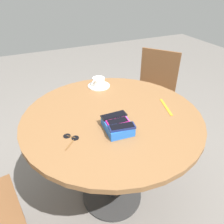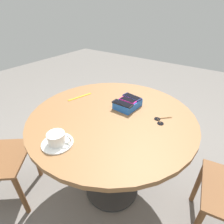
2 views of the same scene
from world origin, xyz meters
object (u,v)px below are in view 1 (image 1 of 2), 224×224
object	(u,v)px
phone_magenta	(118,121)
chair_near_window	(153,96)
round_table	(112,130)
coffee_cup	(98,82)
phone_black	(114,115)
saucer	(99,86)
phone_navy	(122,127)
phone_box	(117,126)
sunglasses	(71,138)
lanyard_strap	(166,107)

from	to	relation	value
phone_magenta	chair_near_window	bearing A→B (deg)	-45.95
round_table	coffee_cup	xyz separation A→B (m)	(0.39, -0.07, 0.16)
phone_black	saucer	world-z (taller)	phone_black
coffee_cup	phone_black	bearing A→B (deg)	168.82
phone_navy	phone_black	bearing A→B (deg)	-3.65
phone_magenta	phone_black	bearing A→B (deg)	-6.23
round_table	phone_box	distance (m)	0.21
saucer	phone_magenta	bearing A→B (deg)	169.14
phone_box	phone_navy	bearing A→B (deg)	178.20
phone_magenta	saucer	distance (m)	0.55
sunglasses	phone_navy	bearing A→B (deg)	-109.43
coffee_cup	chair_near_window	bearing A→B (deg)	-74.35
lanyard_strap	phone_navy	bearing A→B (deg)	109.73
phone_navy	phone_magenta	distance (m)	0.05
phone_magenta	lanyard_strap	bearing A→B (deg)	-77.77
round_table	sunglasses	bearing A→B (deg)	111.39
phone_black	coffee_cup	xyz separation A→B (m)	(0.48, -0.09, -0.02)
phone_black	phone_box	bearing A→B (deg)	174.57
phone_black	chair_near_window	distance (m)	1.06
phone_black	sunglasses	xyz separation A→B (m)	(-0.03, 0.26, -0.05)
phone_navy	saucer	world-z (taller)	phone_navy
lanyard_strap	sunglasses	size ratio (longest dim) A/B	1.60
phone_navy	coffee_cup	bearing A→B (deg)	-9.73
phone_magenta	lanyard_strap	distance (m)	0.40
phone_black	coffee_cup	bearing A→B (deg)	-11.18
lanyard_strap	chair_near_window	bearing A→B (deg)	-29.43
round_table	chair_near_window	xyz separation A→B (m)	(0.57, -0.71, -0.20)
phone_box	saucer	xyz separation A→B (m)	(0.54, -0.10, -0.02)
phone_box	sunglasses	bearing A→B (deg)	82.90
phone_box	phone_magenta	size ratio (longest dim) A/B	1.52
phone_black	lanyard_strap	distance (m)	0.38
phone_black	sunglasses	bearing A→B (deg)	96.06
phone_magenta	sunglasses	bearing A→B (deg)	82.33
round_table	chair_near_window	size ratio (longest dim) A/B	1.23
saucer	coffee_cup	distance (m)	0.04
round_table	coffee_cup	size ratio (longest dim) A/B	9.14
saucer	chair_near_window	size ratio (longest dim) A/B	0.19
phone_black	saucer	distance (m)	0.49
saucer	lanyard_strap	size ratio (longest dim) A/B	0.81
phone_navy	phone_magenta	size ratio (longest dim) A/B	1.18
phone_black	sunglasses	size ratio (longest dim) A/B	1.14
round_table	phone_black	distance (m)	0.19
phone_box	saucer	bearing A→B (deg)	-10.79
lanyard_strap	chair_near_window	world-z (taller)	chair_near_window
phone_navy	sunglasses	bearing A→B (deg)	70.57
phone_navy	saucer	size ratio (longest dim) A/B	0.88
phone_box	phone_black	bearing A→B (deg)	-5.43
phone_magenta	phone_navy	bearing A→B (deg)	179.27
phone_box	phone_magenta	xyz separation A→B (m)	(-0.00, 0.00, 0.03)
saucer	chair_near_window	world-z (taller)	chair_near_window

